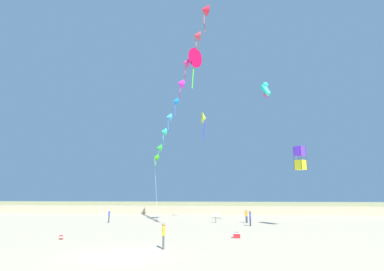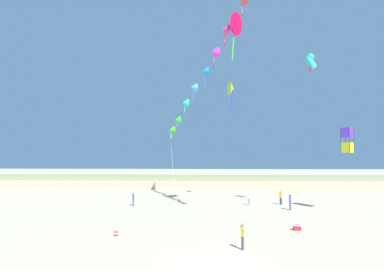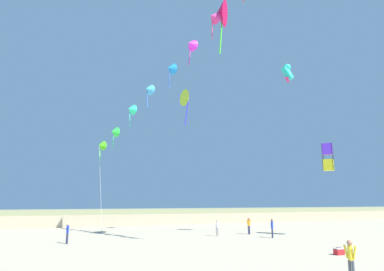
{
  "view_description": "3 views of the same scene",
  "coord_description": "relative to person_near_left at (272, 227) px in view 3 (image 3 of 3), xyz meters",
  "views": [
    {
      "loc": [
        6.11,
        -18.02,
        3.47
      ],
      "look_at": [
        2.97,
        9.96,
        9.09
      ],
      "focal_mm": 28.0,
      "sensor_mm": 36.0,
      "label": 1
    },
    {
      "loc": [
        -0.38,
        -19.94,
        6.07
      ],
      "look_at": [
        -1.67,
        12.14,
        7.82
      ],
      "focal_mm": 32.0,
      "sensor_mm": 36.0,
      "label": 2
    },
    {
      "loc": [
        -9.91,
        -9.58,
        3.32
      ],
      "look_at": [
        -1.19,
        12.77,
        7.93
      ],
      "focal_mm": 32.0,
      "sensor_mm": 36.0,
      "label": 3
    }
  ],
  "objects": [
    {
      "name": "beach_cooler",
      "position": [
        -1.9,
        -10.01,
        -0.77
      ],
      "size": [
        0.58,
        0.41,
        0.46
      ],
      "color": "red",
      "rests_on": "ground"
    },
    {
      "name": "person_near_right",
      "position": [
        -4.06,
        3.22,
        -0.1
      ],
      "size": [
        0.49,
        0.35,
        1.53
      ],
      "color": "gray",
      "rests_on": "ground"
    },
    {
      "name": "dune_ridge",
      "position": [
        -8.8,
        24.49,
        0.08
      ],
      "size": [
        120.0,
        8.69,
        2.14
      ],
      "color": "tan",
      "rests_on": "ground"
    },
    {
      "name": "large_kite_mid_trail",
      "position": [
        -5.74,
        7.28,
        13.79
      ],
      "size": [
        1.05,
        2.01,
        4.16
      ],
      "color": "#CCF230"
    },
    {
      "name": "person_mid_center",
      "position": [
        -17.72,
        2.21,
        -0.04
      ],
      "size": [
        0.23,
        0.57,
        1.63
      ],
      "color": "#282D4C",
      "rests_on": "ground"
    },
    {
      "name": "person_far_right",
      "position": [
        -0.16,
        3.89,
        -0.03
      ],
      "size": [
        0.57,
        0.25,
        1.65
      ],
      "color": "#282D4C",
      "rests_on": "ground"
    },
    {
      "name": "person_far_left",
      "position": [
        -6.85,
        -15.83,
        -0.01
      ],
      "size": [
        0.25,
        0.58,
        1.67
      ],
      "color": "#474C56",
      "rests_on": "ground"
    },
    {
      "name": "large_kite_low_lead",
      "position": [
        -6.3,
        -2.78,
        18.63
      ],
      "size": [
        2.25,
        2.52,
        5.0
      ],
      "color": "#D70B41"
    },
    {
      "name": "large_kite_high_solo",
      "position": [
        2.4,
        -0.36,
        15.22
      ],
      "size": [
        1.45,
        1.21,
        2.06
      ],
      "color": "#23CEB7"
    },
    {
      "name": "kite_banner_string",
      "position": [
        -7.55,
        -1.6,
        17.39
      ],
      "size": [
        14.67,
        30.18,
        27.68
      ],
      "color": "#44C81A"
    },
    {
      "name": "large_kite_outer_drift",
      "position": [
        5.61,
        -1.66,
        6.55
      ],
      "size": [
        1.35,
        1.35,
        2.62
      ],
      "color": "gold"
    },
    {
      "name": "person_near_left",
      "position": [
        0.0,
        0.0,
        0.0
      ],
      "size": [
        0.33,
        0.57,
        1.7
      ],
      "color": "#282D4C",
      "rests_on": "ground"
    }
  ]
}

